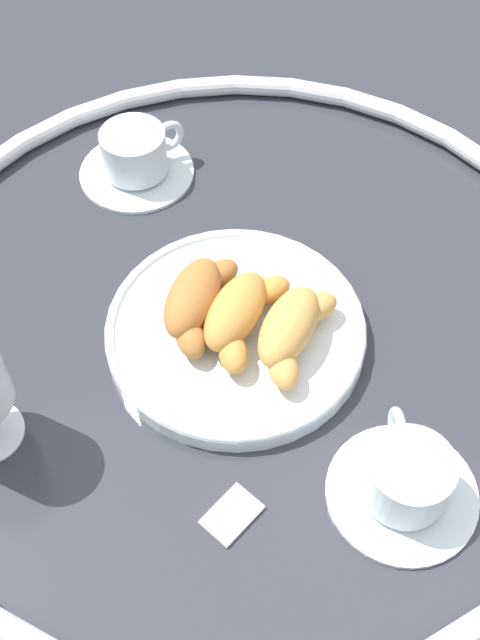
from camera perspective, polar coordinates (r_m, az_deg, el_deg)
The scene contains 9 objects.
ground_plane at distance 0.83m, azimuth 0.01°, elevation 0.17°, with size 2.20×2.20×0.00m, color #2D3038.
table_chrome_rim at distance 0.82m, azimuth 0.01°, elevation 0.67°, with size 0.76×0.76×0.02m, color silver.
pastry_plate at distance 0.81m, azimuth 0.00°, elevation -0.75°, with size 0.26×0.26×0.02m.
croissant_large at distance 0.80m, azimuth -3.15°, elevation 1.46°, with size 0.14×0.07×0.04m.
croissant_small at distance 0.78m, azimuth 0.21°, elevation 0.43°, with size 0.13×0.09×0.04m.
croissant_extra at distance 0.78m, azimuth 3.68°, elevation -0.60°, with size 0.13×0.09×0.04m.
coffee_cup_near at distance 0.72m, azimuth 11.65°, elevation -11.04°, with size 0.14×0.14×0.06m.
coffee_cup_far at distance 0.97m, azimuth -7.37°, elevation 11.38°, with size 0.14×0.14×0.06m.
sugar_packet at distance 0.72m, azimuth -0.58°, elevation -13.54°, with size 0.05×0.03×0.01m, color white.
Camera 1 is at (0.49, 0.09, 0.67)m, focal length 45.28 mm.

